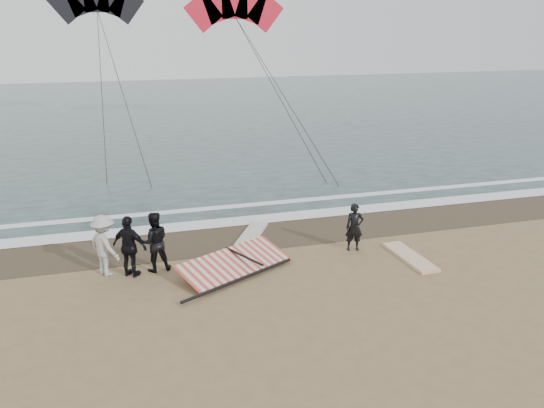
# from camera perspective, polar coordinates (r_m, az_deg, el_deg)

# --- Properties ---
(ground) EXTENTS (120.00, 120.00, 0.00)m
(ground) POSITION_cam_1_polar(r_m,az_deg,el_deg) (14.79, 5.84, -9.28)
(ground) COLOR #8C704C
(ground) RESTS_ON ground
(sea) EXTENTS (120.00, 54.00, 0.02)m
(sea) POSITION_cam_1_polar(r_m,az_deg,el_deg) (45.89, -9.41, 9.87)
(sea) COLOR #233838
(sea) RESTS_ON ground
(wet_sand) EXTENTS (120.00, 2.80, 0.01)m
(wet_sand) POSITION_cam_1_polar(r_m,az_deg,el_deg) (18.65, 0.84, -3.02)
(wet_sand) COLOR #4C3D2B
(wet_sand) RESTS_ON ground
(foam_near) EXTENTS (120.00, 0.90, 0.01)m
(foam_near) POSITION_cam_1_polar(r_m,az_deg,el_deg) (19.90, -0.30, -1.52)
(foam_near) COLOR white
(foam_near) RESTS_ON sea
(foam_far) EXTENTS (120.00, 0.45, 0.01)m
(foam_far) POSITION_cam_1_polar(r_m,az_deg,el_deg) (21.45, -1.50, -0.00)
(foam_far) COLOR white
(foam_far) RESTS_ON sea
(man_main) EXTENTS (0.63, 0.48, 1.56)m
(man_main) POSITION_cam_1_polar(r_m,az_deg,el_deg) (17.15, 8.86, -2.47)
(man_main) COLOR black
(man_main) RESTS_ON ground
(board_white) EXTENTS (0.76, 2.33, 0.09)m
(board_white) POSITION_cam_1_polar(r_m,az_deg,el_deg) (17.16, 14.62, -5.52)
(board_white) COLOR silver
(board_white) RESTS_ON ground
(board_cream) EXTENTS (1.64, 2.30, 0.10)m
(board_cream) POSITION_cam_1_polar(r_m,az_deg,el_deg) (18.34, -2.20, -3.28)
(board_cream) COLOR beige
(board_cream) RESTS_ON ground
(trio_cluster) EXTENTS (2.49, 1.46, 1.84)m
(trio_cluster) POSITION_cam_1_polar(r_m,az_deg,el_deg) (15.86, -15.32, -4.23)
(trio_cluster) COLOR black
(trio_cluster) RESTS_ON ground
(sail_rig) EXTENTS (3.61, 3.07, 0.49)m
(sail_rig) POSITION_cam_1_polar(r_m,az_deg,el_deg) (15.87, -4.44, -6.41)
(sail_rig) COLOR black
(sail_rig) RESTS_ON ground
(kite_red) EXTENTS (7.52, 7.87, 17.23)m
(kite_red) POSITION_cam_1_polar(r_m,az_deg,el_deg) (37.36, -3.99, 19.87)
(kite_red) COLOR red
(kite_red) RESTS_ON ground
(kite_dark) EXTENTS (7.08, 8.81, 19.18)m
(kite_dark) POSITION_cam_1_polar(r_m,az_deg,el_deg) (40.48, -18.33, 19.60)
(kite_dark) COLOR black
(kite_dark) RESTS_ON ground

